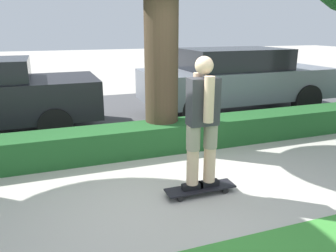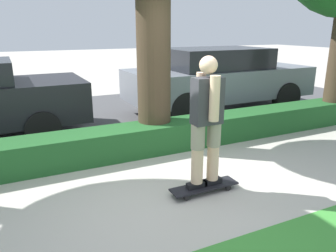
% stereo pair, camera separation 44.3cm
% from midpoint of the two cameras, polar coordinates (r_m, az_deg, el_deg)
% --- Properties ---
extents(ground_plane, '(60.00, 60.00, 0.00)m').
position_cam_midpoint_polar(ground_plane, '(4.15, 4.17, -12.25)').
color(ground_plane, '#ADA89E').
extents(street_asphalt, '(16.19, 5.00, 0.01)m').
position_cam_midpoint_polar(street_asphalt, '(7.92, -8.10, 1.85)').
color(street_asphalt, '#474749').
rests_on(street_asphalt, ground_plane).
extents(hedge_row, '(16.19, 0.60, 0.47)m').
position_cam_midpoint_polar(hedge_row, '(5.43, -2.55, -2.35)').
color(hedge_row, '#1E5123').
rests_on(hedge_row, ground_plane).
extents(skateboard, '(0.90, 0.24, 0.09)m').
position_cam_midpoint_polar(skateboard, '(4.22, 8.71, -10.77)').
color(skateboard, black).
rests_on(skateboard, ground_plane).
extents(skater_person, '(0.49, 0.42, 1.62)m').
position_cam_midpoint_polar(skater_person, '(3.89, 9.27, 0.79)').
color(skater_person, black).
rests_on(skater_person, skateboard).
extents(parked_car_middle, '(4.63, 1.87, 1.55)m').
position_cam_midpoint_polar(parked_car_middle, '(8.20, 13.29, 8.00)').
color(parked_car_middle, slate).
rests_on(parked_car_middle, ground_plane).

